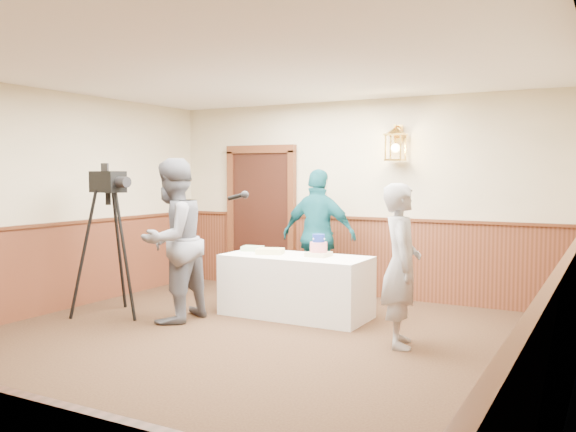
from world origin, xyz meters
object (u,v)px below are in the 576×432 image
sheet_cake_green (253,248)px  interviewer (172,240)px  tv_camera_rig (109,251)px  assistant_p (319,236)px  tiered_cake (319,248)px  sheet_cake_yellow (270,251)px  display_table (296,286)px  baker (401,265)px

sheet_cake_green → interviewer: interviewer is taller
tv_camera_rig → assistant_p: bearing=54.7°
tiered_cake → sheet_cake_yellow: tiered_cake is taller
interviewer → assistant_p: (1.04, 1.83, -0.06)m
display_table → interviewer: bearing=-141.4°
interviewer → tv_camera_rig: interviewer is taller
display_table → baker: (1.54, -0.64, 0.45)m
baker → display_table: bearing=46.0°
display_table → sheet_cake_green: 0.84m
tv_camera_rig → display_table: bearing=36.5°
sheet_cake_green → interviewer: bearing=-112.2°
tiered_cake → tv_camera_rig: 2.57m
sheet_cake_yellow → tiered_cake: bearing=6.7°
assistant_p → sheet_cake_yellow: bearing=73.4°
display_table → interviewer: 1.60m
tiered_cake → baker: size_ratio=0.16×
sheet_cake_yellow → baker: 2.01m
baker → tiered_cake: bearing=39.2°
display_table → assistant_p: (-0.12, 0.91, 0.53)m
sheet_cake_yellow → baker: size_ratio=0.20×
interviewer → assistant_p: bearing=151.1°
sheet_cake_yellow → assistant_p: (0.24, 0.91, 0.13)m
display_table → assistant_p: size_ratio=0.99×
display_table → sheet_cake_yellow: bearing=-179.7°
sheet_cake_yellow → interviewer: size_ratio=0.17×
baker → assistant_p: 2.28m
baker → tv_camera_rig: bearing=75.5°
display_table → tiered_cake: bearing=14.9°
tiered_cake → display_table: bearing=-165.1°
tiered_cake → tv_camera_rig: bearing=-153.6°
tv_camera_rig → sheet_cake_green: bearing=51.8°
display_table → sheet_cake_yellow: 0.55m
sheet_cake_green → tv_camera_rig: size_ratio=0.14×
baker → tv_camera_rig: 3.60m
baker → tv_camera_rig: (-3.58, -0.43, -0.03)m
baker → assistant_p: (-1.67, 1.55, 0.08)m
tiered_cake → interviewer: (-1.43, -1.00, 0.11)m
display_table → sheet_cake_green: sheet_cake_green is taller
sheet_cake_green → baker: size_ratio=0.16×
sheet_cake_green → display_table: bearing=-12.1°
sheet_cake_yellow → sheet_cake_green: bearing=156.3°
interviewer → sheet_cake_green: bearing=158.4°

